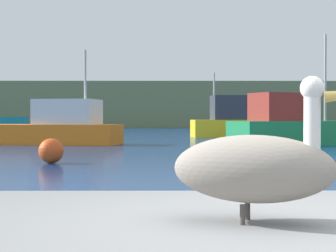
# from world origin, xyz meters

# --- Properties ---
(hillside_backdrop) EXTENTS (140.00, 15.92, 5.71)m
(hillside_backdrop) POSITION_xyz_m (0.00, 75.38, 2.85)
(hillside_backdrop) COLOR #6B7A51
(hillside_backdrop) RESTS_ON ground
(pelican) EXTENTS (1.27, 0.71, 0.81)m
(pelican) POSITION_xyz_m (-0.35, -0.04, 1.04)
(pelican) COLOR gray
(pelican) RESTS_ON pier_dock
(fishing_boat_orange) EXTENTS (8.15, 3.94, 4.52)m
(fishing_boat_orange) POSITION_xyz_m (-6.51, 25.05, 0.79)
(fishing_boat_orange) COLOR orange
(fishing_boat_orange) RESTS_ON ground
(fishing_boat_yellow) EXTENTS (7.30, 2.87, 4.23)m
(fishing_boat_yellow) POSITION_xyz_m (4.27, 35.40, 0.99)
(fishing_boat_yellow) COLOR yellow
(fishing_boat_yellow) RESTS_ON ground
(fishing_boat_green) EXTENTS (6.52, 4.52, 5.32)m
(fishing_boat_green) POSITION_xyz_m (5.05, 24.07, 0.91)
(fishing_boat_green) COLOR #1E8C4C
(fishing_boat_green) RESTS_ON ground
(mooring_buoy) EXTENTS (0.71, 0.71, 0.71)m
(mooring_buoy) POSITION_xyz_m (-4.06, 13.30, 0.36)
(mooring_buoy) COLOR #E54C19
(mooring_buoy) RESTS_ON ground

